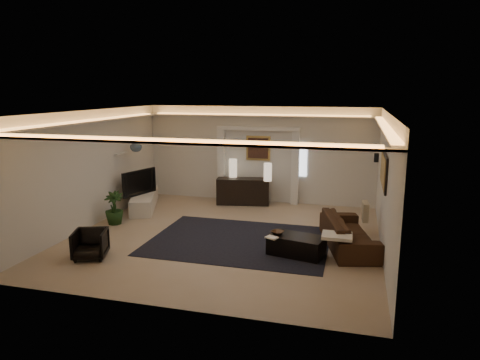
% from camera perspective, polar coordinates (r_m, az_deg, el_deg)
% --- Properties ---
extents(floor, '(7.00, 7.00, 0.00)m').
position_cam_1_polar(floor, '(10.33, -1.95, -7.41)').
color(floor, tan).
rests_on(floor, ground).
extents(ceiling, '(7.00, 7.00, 0.00)m').
position_cam_1_polar(ceiling, '(9.77, -2.07, 8.88)').
color(ceiling, white).
rests_on(ceiling, ground).
extents(wall_back, '(7.00, 0.00, 7.00)m').
position_cam_1_polar(wall_back, '(13.28, 2.42, 3.35)').
color(wall_back, silver).
rests_on(wall_back, ground).
extents(wall_front, '(7.00, 0.00, 7.00)m').
position_cam_1_polar(wall_front, '(6.77, -10.75, -5.07)').
color(wall_front, silver).
rests_on(wall_front, ground).
extents(wall_left, '(0.00, 7.00, 7.00)m').
position_cam_1_polar(wall_left, '(11.46, -19.00, 1.37)').
color(wall_left, silver).
rests_on(wall_left, ground).
extents(wall_right, '(0.00, 7.00, 7.00)m').
position_cam_1_polar(wall_right, '(9.54, 18.52, -0.58)').
color(wall_right, silver).
rests_on(wall_right, ground).
extents(cove_soffit, '(7.00, 7.00, 0.04)m').
position_cam_1_polar(cove_soffit, '(9.78, -2.06, 7.25)').
color(cove_soffit, silver).
rests_on(cove_soffit, ceiling).
extents(daylight_slit, '(0.25, 0.03, 1.00)m').
position_cam_1_polar(daylight_slit, '(13.05, 8.20, 2.65)').
color(daylight_slit, white).
rests_on(daylight_slit, wall_back).
extents(area_rug, '(4.00, 3.00, 0.01)m').
position_cam_1_polar(area_rug, '(10.04, -0.08, -7.93)').
color(area_rug, black).
rests_on(area_rug, ground).
extents(pilaster_left, '(0.22, 0.20, 2.20)m').
position_cam_1_polar(pilaster_left, '(13.54, -2.44, 2.01)').
color(pilaster_left, silver).
rests_on(pilaster_left, ground).
extents(pilaster_right, '(0.22, 0.20, 2.20)m').
position_cam_1_polar(pilaster_right, '(13.04, 7.25, 1.55)').
color(pilaster_right, silver).
rests_on(pilaster_right, ground).
extents(alcove_header, '(2.52, 0.20, 0.12)m').
position_cam_1_polar(alcove_header, '(13.09, 2.36, 6.75)').
color(alcove_header, silver).
rests_on(alcove_header, wall_back).
extents(painting_frame, '(0.74, 0.04, 0.74)m').
position_cam_1_polar(painting_frame, '(13.23, 2.40, 4.19)').
color(painting_frame, tan).
rests_on(painting_frame, wall_back).
extents(painting_canvas, '(0.62, 0.02, 0.62)m').
position_cam_1_polar(painting_canvas, '(13.20, 2.38, 4.17)').
color(painting_canvas, '#4C2D1E').
rests_on(painting_canvas, wall_back).
extents(art_panel_frame, '(0.04, 1.64, 0.74)m').
position_cam_1_polar(art_panel_frame, '(9.79, 18.34, 1.22)').
color(art_panel_frame, black).
rests_on(art_panel_frame, wall_right).
extents(art_panel_gold, '(0.02, 1.50, 0.62)m').
position_cam_1_polar(art_panel_gold, '(9.79, 18.20, 1.23)').
color(art_panel_gold, tan).
rests_on(art_panel_gold, wall_right).
extents(wall_sconce, '(0.12, 0.12, 0.22)m').
position_cam_1_polar(wall_sconce, '(11.66, 17.42, 2.79)').
color(wall_sconce, black).
rests_on(wall_sconce, wall_right).
extents(wall_niche, '(0.10, 0.55, 0.04)m').
position_cam_1_polar(wall_niche, '(12.56, -15.29, 3.38)').
color(wall_niche, silver).
rests_on(wall_niche, wall_left).
extents(console, '(1.62, 0.77, 0.78)m').
position_cam_1_polar(console, '(13.06, 0.39, -1.48)').
color(console, black).
rests_on(console, ground).
extents(lamp_left, '(0.29, 0.29, 0.55)m').
position_cam_1_polar(lamp_left, '(13.17, -0.92, 1.70)').
color(lamp_left, beige).
rests_on(lamp_left, console).
extents(lamp_right, '(0.26, 0.26, 0.52)m').
position_cam_1_polar(lamp_right, '(12.61, 3.65, 1.22)').
color(lamp_right, beige).
rests_on(lamp_right, console).
extents(media_ledge, '(1.40, 2.42, 0.44)m').
position_cam_1_polar(media_ledge, '(13.05, -12.36, -2.56)').
color(media_ledge, beige).
rests_on(media_ledge, ground).
extents(tv, '(1.24, 0.53, 0.72)m').
position_cam_1_polar(tv, '(12.75, -13.43, -0.25)').
color(tv, black).
rests_on(tv, media_ledge).
extents(figurine, '(0.17, 0.17, 0.41)m').
position_cam_1_polar(figurine, '(13.15, -12.25, -0.58)').
color(figurine, black).
rests_on(figurine, media_ledge).
extents(ginger_jar, '(0.41, 0.41, 0.34)m').
position_cam_1_polar(ginger_jar, '(12.68, -13.46, 4.42)').
color(ginger_jar, '#485E78').
rests_on(ginger_jar, wall_niche).
extents(plant, '(0.57, 0.57, 0.84)m').
position_cam_1_polar(plant, '(11.60, -16.15, -3.53)').
color(plant, black).
rests_on(plant, ground).
extents(sofa, '(2.42, 1.41, 0.66)m').
position_cam_1_polar(sofa, '(9.86, 14.00, -6.66)').
color(sofa, black).
rests_on(sofa, ground).
extents(throw_blanket, '(0.60, 0.49, 0.06)m').
position_cam_1_polar(throw_blanket, '(8.89, 12.58, -7.15)').
color(throw_blanket, beige).
rests_on(throw_blanket, sofa).
extents(throw_pillow, '(0.17, 0.45, 0.44)m').
position_cam_1_polar(throw_pillow, '(10.78, 16.04, -3.98)').
color(throw_pillow, tan).
rests_on(throw_pillow, sofa).
extents(coffee_table, '(1.23, 0.85, 0.42)m').
position_cam_1_polar(coffee_table, '(9.23, 7.39, -8.51)').
color(coffee_table, black).
rests_on(coffee_table, ground).
extents(bowl, '(0.34, 0.34, 0.06)m').
position_cam_1_polar(bowl, '(9.24, 4.90, -6.88)').
color(bowl, '#3E2717').
rests_on(bowl, coffee_table).
extents(magazine, '(0.29, 0.26, 0.03)m').
position_cam_1_polar(magazine, '(8.98, 4.18, -7.54)').
color(magazine, '#FBE7CA').
rests_on(magazine, coffee_table).
extents(armchair, '(0.82, 0.83, 0.60)m').
position_cam_1_polar(armchair, '(9.47, -19.01, -7.94)').
color(armchair, '#2E221A').
rests_on(armchair, ground).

